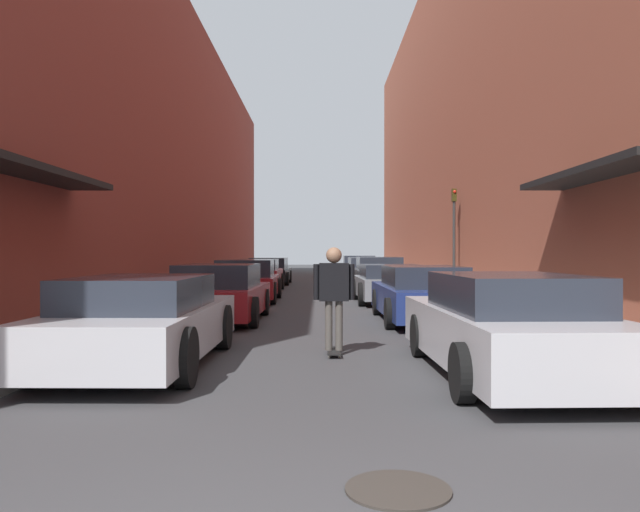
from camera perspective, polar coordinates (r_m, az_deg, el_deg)
The scene contains 19 objects.
ground at distance 21.22m, azimuth -0.04°, elevation -3.81°, with size 103.08×103.08×0.00m, color #38383A.
curb_strip_left at distance 26.25m, azimuth -9.34°, elevation -2.87°, with size 1.80×46.86×0.12m.
curb_strip_right at distance 26.23m, azimuth 9.33°, elevation -2.87°, with size 1.80×46.86×0.12m.
building_row_left at distance 27.17m, azimuth -15.48°, elevation 9.42°, with size 4.90×46.86×11.64m.
building_row_right at distance 27.41m, azimuth 15.49°, elevation 12.53°, with size 4.90×46.86×14.65m.
parked_car_left_0 at distance 8.89m, azimuth -15.69°, elevation -5.78°, with size 1.93×4.63×1.23m.
parked_car_left_1 at distance 14.16m, azimuth -9.03°, elevation -3.43°, with size 1.97×4.19×1.28m.
parked_car_left_2 at distance 19.72m, azimuth -6.61°, elevation -2.30°, with size 2.03×4.01×1.30m.
parked_car_left_3 at distance 24.49m, azimuth -5.58°, elevation -1.79°, with size 1.90×4.15×1.26m.
parked_car_left_4 at distance 29.82m, azimuth -4.52°, elevation -1.43°, with size 2.00×4.42×1.26m.
parked_car_right_0 at distance 8.19m, azimuth 16.80°, elevation -6.21°, with size 1.90×4.64×1.29m.
parked_car_right_1 at distance 14.08m, azimuth 9.45°, elevation -3.50°, with size 1.92×4.57×1.24m.
parked_car_right_2 at distance 19.07m, azimuth 6.54°, elevation -2.53°, with size 2.05×4.02×1.17m.
parked_car_right_3 at distance 23.84m, azimuth 5.51°, elevation -1.76°, with size 1.93×4.40×1.35m.
parked_car_right_4 at distance 29.37m, azimuth 4.44°, elevation -1.44°, with size 2.00×4.08×1.28m.
parked_car_right_5 at distance 34.76m, azimuth 3.70°, elevation -1.09°, with size 2.03×4.32×1.33m.
skateboarder at distance 9.42m, azimuth 1.43°, elevation -3.03°, with size 0.62×0.78×1.63m.
manhole_cover at distance 4.38m, azimuth 7.30°, elevation -20.43°, with size 0.70×0.70×0.02m.
traffic_light at distance 22.68m, azimuth 12.31°, elevation 2.47°, with size 0.16×0.22×3.68m.
Camera 1 is at (0.07, -2.42, 1.57)m, focal length 35.00 mm.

